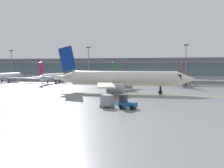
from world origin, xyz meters
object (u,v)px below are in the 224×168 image
Objects in this scene: cargo_dolly_lead at (107,101)px; apron_light_mast_1 at (88,62)px; gate_airplane_2 at (117,77)px; apron_light_mast_2 at (186,62)px; gate_airplane_0 at (7,76)px; taxiing_regional_jet at (121,79)px; baggage_tug at (127,103)px; gate_airplane_3 at (181,78)px; gate_airplane_1 at (53,77)px; apron_light_mast_0 at (12,63)px.

apron_light_mast_1 reaches higher than cargo_dolly_lead.
apron_light_mast_2 is at bearing -57.83° from gate_airplane_2.
gate_airplane_0 reaches higher than cargo_dolly_lead.
taxiing_regional_jet is 2.32× the size of apron_light_mast_2.
cargo_dolly_lead is at bearing -84.92° from taxiing_regional_jet.
baggage_tug is at bearing -169.55° from gate_airplane_2.
apron_light_mast_1 reaches higher than gate_airplane_3.
gate_airplane_2 is 1.61× the size of apron_light_mast_2.
taxiing_regional_jet is (51.97, -30.12, 1.05)m from gate_airplane_0.
gate_airplane_1 reaches higher than baggage_tug.
gate_airplane_0 is 74.49m from cargo_dolly_lead.
apron_light_mast_0 is at bearing 69.61° from gate_airplane_2.
taxiing_regional_jet is 12.12× the size of baggage_tug.
baggage_tug is 0.21× the size of apron_light_mast_0.
gate_airplane_3 reaches higher than baggage_tug.
gate_airplane_1 and gate_airplane_2 have the same top height.
gate_airplane_1 is 10.00× the size of cargo_dolly_lead.
gate_airplane_1 and gate_airplane_3 have the same top height.
apron_light_mast_0 is (-65.92, 67.20, 6.53)m from baggage_tug.
gate_airplane_0 and gate_airplane_3 have the same top height.
gate_airplane_0 is 1.00× the size of gate_airplane_2.
gate_airplane_0 is at bearing 149.04° from taxiing_regional_jet.
gate_airplane_0 is 1.00× the size of gate_airplane_3.
taxiing_regional_jet is (7.66, -29.82, 1.05)m from gate_airplane_2.
gate_airplane_1 is 1.75× the size of apron_light_mast_0.
gate_airplane_2 is 51.80m from cargo_dolly_lead.
apron_light_mast_0 is at bearing -179.10° from apron_light_mast_2.
gate_airplane_0 is at bearing 147.02° from cargo_dolly_lead.
baggage_tug is 71.85m from apron_light_mast_1.
gate_airplane_0 is 32.39m from apron_light_mast_1.
apron_light_mast_0 is 37.38m from apron_light_mast_1.
apron_light_mast_1 reaches higher than apron_light_mast_0.
baggage_tug is 0.20× the size of apron_light_mast_1.
gate_airplane_2 is (44.30, -0.30, 0.00)m from gate_airplane_0.
apron_light_mast_2 is (47.44, 18.16, 5.68)m from gate_airplane_1.
gate_airplane_2 is 21.46m from gate_airplane_3.
apron_light_mast_2 is at bearing 91.76° from baggage_tug.
gate_airplane_1 is 1.61× the size of apron_light_mast_2.
gate_airplane_3 is at bearing -91.40° from gate_airplane_0.
apron_light_mast_0 is (-8.58, 15.48, 5.09)m from gate_airplane_0.
baggage_tug is at bearing -45.55° from apron_light_mast_0.
cargo_dolly_lead is 0.17× the size of apron_light_mast_1.
taxiing_regional_jet is at bearing -134.14° from gate_airplane_1.
gate_airplane_1 is 1.00× the size of gate_airplane_3.
apron_light_mast_1 is at bearing 116.96° from taxiing_regional_jet.
gate_airplane_0 is at bearing -166.17° from apron_light_mast_2.
apron_light_mast_1 reaches higher than taxiing_regional_jet.
taxiing_regional_jet reaches higher than gate_airplane_1.
taxiing_regional_jet is 49.90m from apron_light_mast_1.
cargo_dolly_lead is 91.72m from apron_light_mast_0.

